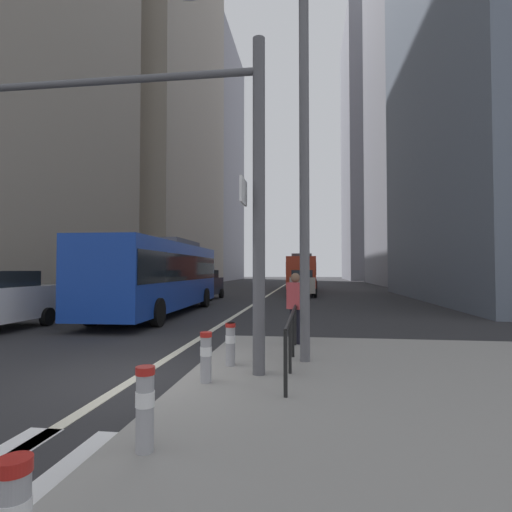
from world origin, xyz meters
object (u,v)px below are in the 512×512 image
at_px(street_lamp_post, 304,109).
at_px(bollard_back, 230,342).
at_px(city_bus_red_receding, 303,271).
at_px(traffic_signal_gantry, 151,155).
at_px(bollard_left, 145,404).
at_px(pedestrian_waiting, 295,304).
at_px(city_bus_blue_oncoming, 160,273).
at_px(car_oncoming_mid, 203,284).
at_px(bollard_right, 206,354).
at_px(car_receding_near, 302,283).

distance_m(street_lamp_post, bollard_back, 4.92).
xyz_separation_m(city_bus_red_receding, traffic_signal_gantry, (-2.25, -32.39, 2.27)).
bearing_deg(bollard_back, traffic_signal_gantry, -156.98).
distance_m(bollard_left, pedestrian_waiting, 6.31).
distance_m(bollard_left, bollard_back, 3.70).
bearing_deg(bollard_left, traffic_signal_gantry, 111.50).
distance_m(city_bus_red_receding, bollard_back, 31.84).
bearing_deg(city_bus_blue_oncoming, car_oncoming_mid, 93.14).
xyz_separation_m(car_oncoming_mid, bollard_right, (5.36, -19.77, -0.38)).
distance_m(traffic_signal_gantry, bollard_left, 4.83).
bearing_deg(bollard_right, street_lamp_post, 47.68).
xyz_separation_m(city_bus_red_receding, street_lamp_post, (0.54, -31.24, 3.45)).
distance_m(city_bus_red_receding, traffic_signal_gantry, 32.55).
height_order(traffic_signal_gantry, pedestrian_waiting, traffic_signal_gantry).
xyz_separation_m(street_lamp_post, bollard_back, (-1.41, -0.57, -4.68)).
distance_m(car_receding_near, street_lamp_post, 22.13).
height_order(bollard_back, pedestrian_waiting, pedestrian_waiting).
relative_size(car_oncoming_mid, pedestrian_waiting, 2.39).
height_order(traffic_signal_gantry, street_lamp_post, street_lamp_post).
relative_size(car_receding_near, pedestrian_waiting, 2.35).
relative_size(city_bus_red_receding, car_receding_near, 2.78).
xyz_separation_m(city_bus_blue_oncoming, bollard_left, (4.89, -13.16, -1.21)).
distance_m(car_receding_near, bollard_left, 25.99).
bearing_deg(bollard_left, pedestrian_waiting, 77.98).
xyz_separation_m(car_oncoming_mid, traffic_signal_gantry, (4.16, -19.17, 3.12)).
bearing_deg(bollard_right, bollard_left, -89.49).
bearing_deg(street_lamp_post, bollard_left, -110.15).
xyz_separation_m(city_bus_blue_oncoming, bollard_back, (5.04, -9.46, -1.23)).
bearing_deg(city_bus_blue_oncoming, car_receding_near, 64.99).
bearing_deg(city_bus_red_receding, pedestrian_waiting, -89.45).
bearing_deg(bollard_right, city_bus_blue_oncoming, 114.56).
relative_size(city_bus_red_receding, pedestrian_waiting, 6.52).
relative_size(city_bus_red_receding, traffic_signal_gantry, 1.90).
relative_size(street_lamp_post, pedestrian_waiting, 4.57).
xyz_separation_m(traffic_signal_gantry, bollard_left, (1.23, -3.11, -3.48)).
height_order(city_bus_blue_oncoming, bollard_right, city_bus_blue_oncoming).
bearing_deg(street_lamp_post, city_bus_red_receding, 90.98).
height_order(city_bus_red_receding, car_oncoming_mid, city_bus_red_receding).
height_order(city_bus_blue_oncoming, bollard_back, city_bus_blue_oncoming).
xyz_separation_m(car_oncoming_mid, pedestrian_waiting, (6.70, -16.13, 0.14)).
xyz_separation_m(street_lamp_post, bollard_left, (-1.56, -4.26, -4.66)).
bearing_deg(car_oncoming_mid, bollard_right, -74.81).
bearing_deg(city_bus_blue_oncoming, bollard_left, -69.63).
xyz_separation_m(bollard_left, pedestrian_waiting, (1.31, 6.16, 0.50)).
bearing_deg(bollard_right, pedestrian_waiting, 69.85).
height_order(street_lamp_post, bollard_right, street_lamp_post).
xyz_separation_m(city_bus_blue_oncoming, street_lamp_post, (6.45, -8.90, 3.45)).
xyz_separation_m(car_receding_near, bollard_right, (-1.11, -23.45, -0.38)).
height_order(car_receding_near, bollard_right, car_receding_near).
distance_m(city_bus_blue_oncoming, street_lamp_post, 11.52).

